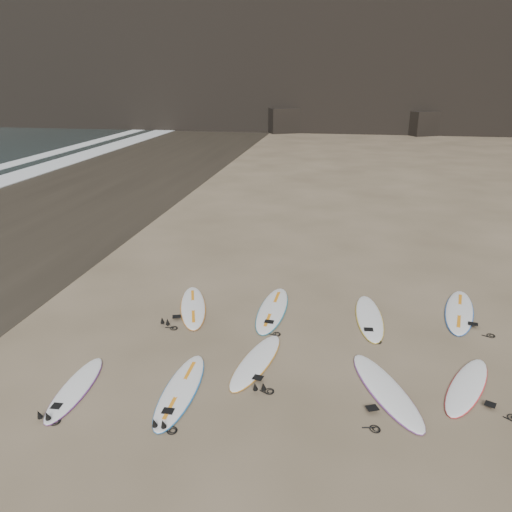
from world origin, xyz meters
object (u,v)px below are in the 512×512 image
at_px(surfboard_7, 369,317).
at_px(surfboard_5, 193,307).
at_px(surfboard_0, 75,388).
at_px(surfboard_3, 386,390).
at_px(surfboard_4, 467,386).
at_px(surfboard_1, 180,390).
at_px(surfboard_6, 272,309).
at_px(surfboard_2, 256,361).
at_px(surfboard_8, 459,311).

bearing_deg(surfboard_7, surfboard_5, 178.44).
relative_size(surfboard_0, surfboard_3, 0.84).
bearing_deg(surfboard_5, surfboard_7, -15.37).
bearing_deg(surfboard_3, surfboard_4, -8.78).
xyz_separation_m(surfboard_1, surfboard_7, (3.73, 3.75, 0.00)).
bearing_deg(surfboard_7, surfboard_6, 175.77).
height_order(surfboard_2, surfboard_6, surfboard_6).
relative_size(surfboard_3, surfboard_6, 0.96).
xyz_separation_m(surfboard_7, surfboard_8, (2.30, 0.74, 0.00)).
xyz_separation_m(surfboard_6, surfboard_7, (2.47, -0.02, -0.00)).
height_order(surfboard_1, surfboard_4, surfboard_1).
bearing_deg(surfboard_0, surfboard_1, 5.36).
bearing_deg(surfboard_1, surfboard_0, -171.97).
bearing_deg(surfboard_3, surfboard_1, 166.46).
relative_size(surfboard_5, surfboard_8, 0.94).
relative_size(surfboard_3, surfboard_5, 1.02).
xyz_separation_m(surfboard_4, surfboard_6, (-4.25, 2.67, 0.01)).
bearing_deg(surfboard_8, surfboard_4, -86.21).
distance_m(surfboard_5, surfboard_6, 2.09).
distance_m(surfboard_1, surfboard_3, 3.99).
height_order(surfboard_0, surfboard_8, surfboard_8).
distance_m(surfboard_3, surfboard_8, 4.34).
height_order(surfboard_7, surfboard_8, surfboard_8).
relative_size(surfboard_0, surfboard_8, 0.81).
relative_size(surfboard_2, surfboard_7, 0.93).
distance_m(surfboard_5, surfboard_7, 4.55).
xyz_separation_m(surfboard_0, surfboard_7, (5.77, 4.04, 0.01)).
bearing_deg(surfboard_8, surfboard_2, -133.38).
xyz_separation_m(surfboard_1, surfboard_5, (-0.82, 3.57, 0.00)).
distance_m(surfboard_3, surfboard_4, 1.63).
bearing_deg(surfboard_0, surfboard_7, 32.21).
relative_size(surfboard_0, surfboard_4, 0.94).
xyz_separation_m(surfboard_3, surfboard_4, (1.58, 0.41, -0.01)).
bearing_deg(surfboard_2, surfboard_1, -122.45).
relative_size(surfboard_1, surfboard_7, 0.99).
height_order(surfboard_4, surfboard_6, surfboard_6).
bearing_deg(surfboard_2, surfboard_0, -142.09).
bearing_deg(surfboard_7, surfboard_1, -138.61).
bearing_deg(surfboard_8, surfboard_3, -106.42).
xyz_separation_m(surfboard_6, surfboard_8, (4.76, 0.72, -0.00)).
bearing_deg(surfboard_4, surfboard_8, 106.30).
bearing_deg(surfboard_7, surfboard_3, -90.02).
relative_size(surfboard_4, surfboard_8, 0.85).
height_order(surfboard_2, surfboard_5, surfboard_5).
distance_m(surfboard_1, surfboard_4, 5.62).
bearing_deg(surfboard_0, surfboard_6, 48.06).
bearing_deg(surfboard_1, surfboard_7, 45.03).
relative_size(surfboard_2, surfboard_5, 0.92).
xyz_separation_m(surfboard_0, surfboard_4, (7.55, 1.39, 0.00)).
bearing_deg(surfboard_0, surfboard_4, 7.64).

